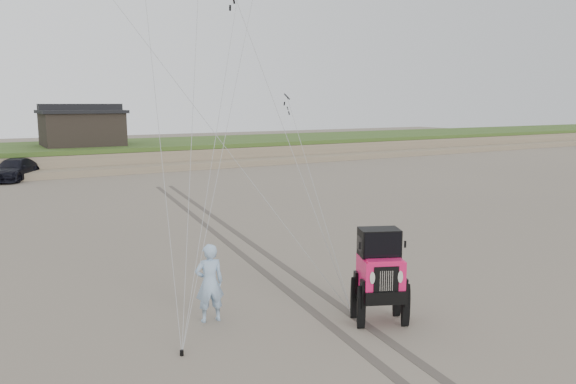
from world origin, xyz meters
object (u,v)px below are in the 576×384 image
object	(u,v)px
truck_c	(14,170)
jeep	(380,286)
cabin	(82,127)
man	(209,283)

from	to	relation	value
truck_c	jeep	xyz separation A→B (m)	(5.16, -31.81, 0.18)
cabin	truck_c	size ratio (longest dim) A/B	1.30
man	jeep	bearing A→B (deg)	156.37
cabin	jeep	bearing A→B (deg)	-90.74
cabin	jeep	xyz separation A→B (m)	(-0.49, -38.04, -2.34)
cabin	truck_c	distance (m)	8.79
cabin	jeep	distance (m)	38.12
cabin	truck_c	xyz separation A→B (m)	(-5.65, -6.24, -2.52)
man	cabin	bearing A→B (deg)	-88.11
truck_c	man	xyz separation A→B (m)	(1.73, -29.68, 0.24)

